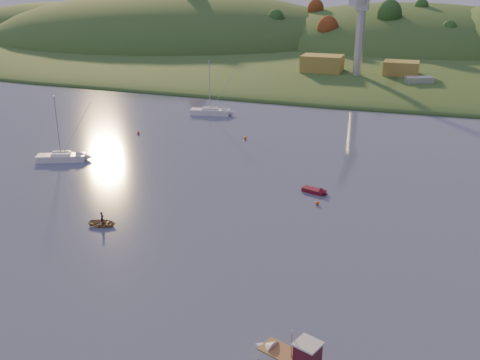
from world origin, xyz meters
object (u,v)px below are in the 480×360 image
(sailboat_near, at_px, (61,157))
(red_tender, at_px, (319,192))
(canoe, at_px, (103,223))
(sailboat_far, at_px, (210,111))
(fishing_boat, at_px, (287,355))

(sailboat_near, relative_size, red_tender, 2.64)
(sailboat_near, xyz_separation_m, red_tender, (40.99, -0.46, -0.42))
(sailboat_near, height_order, canoe, sailboat_near)
(sailboat_near, xyz_separation_m, sailboat_far, (10.64, 36.02, 0.05))
(fishing_boat, bearing_deg, canoe, -11.52)
(sailboat_near, height_order, red_tender, sailboat_near)
(fishing_boat, bearing_deg, red_tender, -62.38)
(canoe, bearing_deg, sailboat_near, 35.25)
(fishing_boat, distance_m, sailboat_far, 78.68)
(sailboat_far, bearing_deg, fishing_boat, -74.77)
(fishing_boat, relative_size, canoe, 1.88)
(sailboat_far, distance_m, red_tender, 47.45)
(fishing_boat, distance_m, canoe, 30.77)
(fishing_boat, height_order, canoe, fishing_boat)
(fishing_boat, relative_size, red_tender, 1.54)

